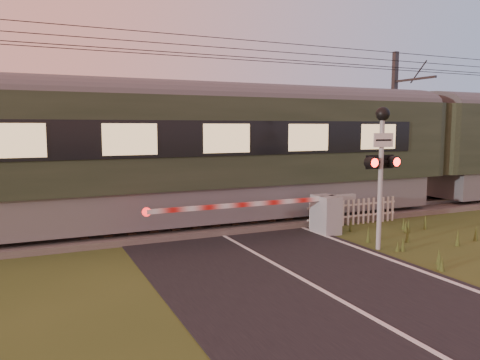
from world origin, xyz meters
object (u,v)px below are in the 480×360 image
train (418,146)px  picket_fence (353,212)px  crossing_signal (381,152)px  boom_gate (318,213)px  catenary_mast (394,123)px

train → picket_fence: train is taller
crossing_signal → train: bearing=38.1°
train → crossing_signal: (-6.05, -4.74, 0.13)m
boom_gate → catenary_mast: catenary_mast is taller
boom_gate → train: bearing=21.4°
crossing_signal → catenary_mast: (6.79, 6.96, 0.85)m
boom_gate → picket_fence: (1.83, 0.65, -0.22)m
picket_fence → catenary_mast: catenary_mast is taller
train → boom_gate: bearing=-158.6°
crossing_signal → boom_gate: bearing=101.7°
picket_fence → catenary_mast: (5.41, 4.12, 3.01)m
train → boom_gate: train is taller
picket_fence → catenary_mast: 7.43m
crossing_signal → catenary_mast: catenary_mast is taller
catenary_mast → train: bearing=-108.3°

